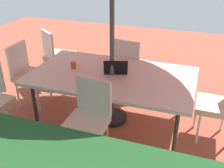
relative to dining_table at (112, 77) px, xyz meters
The scene contains 9 objects.
ground_plane 0.69m from the dining_table, ahead, with size 10.00×10.00×0.02m, color #9E4C38.
dining_table is the anchor object (origin of this frame).
chair_north 0.83m from the dining_table, 89.70° to the left, with size 0.47×0.48×0.98m.
chair_west 1.43m from the dining_table, behind, with size 0.49×0.48×0.98m.
chair_east 1.38m from the dining_table, ahead, with size 0.46×0.46×0.98m.
chair_southeast 1.59m from the dining_table, 32.34° to the right, with size 0.58×0.58×0.98m.
chair_south 0.85m from the dining_table, 91.79° to the right, with size 0.48×0.49×0.98m.
laptop 0.12m from the dining_table, 113.82° to the right, with size 0.38×0.33×0.21m.
cup 0.59m from the dining_table, ahead, with size 0.08×0.08×0.09m, color #CC4C33.
Camera 1 is at (-1.08, 3.11, 2.29)m, focal length 43.19 mm.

